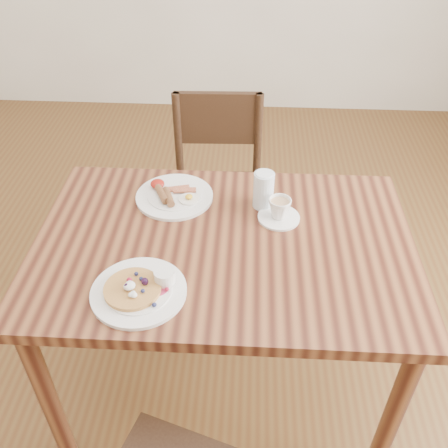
# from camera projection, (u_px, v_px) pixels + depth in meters

# --- Properties ---
(ground) EXTENTS (5.00, 5.00, 0.00)m
(ground) POSITION_uv_depth(u_px,v_px,m) (224.00, 378.00, 2.05)
(ground) COLOR brown
(ground) RESTS_ON ground
(dining_table) EXTENTS (1.20, 0.80, 0.75)m
(dining_table) POSITION_uv_depth(u_px,v_px,m) (224.00, 264.00, 1.63)
(dining_table) COLOR brown
(dining_table) RESTS_ON ground
(chair_far) EXTENTS (0.43, 0.43, 0.88)m
(chair_far) POSITION_uv_depth(u_px,v_px,m) (217.00, 186.00, 2.26)
(chair_far) COLOR #312012
(chair_far) RESTS_ON ground
(pancake_plate) EXTENTS (0.27, 0.27, 0.06)m
(pancake_plate) POSITION_uv_depth(u_px,v_px,m) (140.00, 289.00, 1.39)
(pancake_plate) COLOR white
(pancake_plate) RESTS_ON dining_table
(breakfast_plate) EXTENTS (0.27, 0.27, 0.04)m
(breakfast_plate) POSITION_uv_depth(u_px,v_px,m) (173.00, 195.00, 1.74)
(breakfast_plate) COLOR white
(breakfast_plate) RESTS_ON dining_table
(teacup_saucer) EXTENTS (0.14, 0.14, 0.08)m
(teacup_saucer) POSITION_uv_depth(u_px,v_px,m) (279.00, 211.00, 1.64)
(teacup_saucer) COLOR white
(teacup_saucer) RESTS_ON dining_table
(water_glass) EXTENTS (0.07, 0.07, 0.13)m
(water_glass) POSITION_uv_depth(u_px,v_px,m) (264.00, 190.00, 1.68)
(water_glass) COLOR silver
(water_glass) RESTS_ON dining_table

